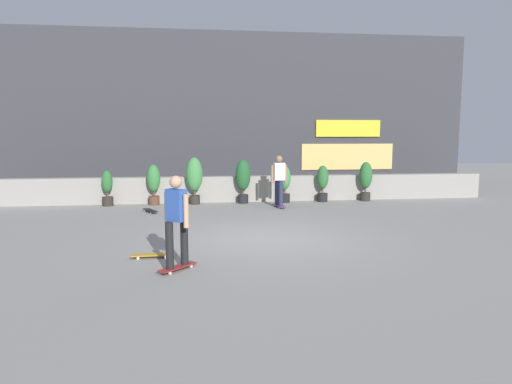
# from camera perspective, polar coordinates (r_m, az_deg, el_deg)

# --- Properties ---
(ground_plane) EXTENTS (48.00, 48.00, 0.00)m
(ground_plane) POSITION_cam_1_polar(r_m,az_deg,el_deg) (10.96, 1.03, -5.66)
(ground_plane) COLOR gray
(planter_wall) EXTENTS (18.00, 0.40, 0.90)m
(planter_wall) POSITION_cam_1_polar(r_m,az_deg,el_deg) (16.76, -2.01, 0.39)
(planter_wall) COLOR gray
(planter_wall) RESTS_ON ground
(building_backdrop) EXTENTS (20.00, 2.08, 6.50)m
(building_backdrop) POSITION_cam_1_polar(r_m,az_deg,el_deg) (20.64, -3.11, 9.46)
(building_backdrop) COLOR #38383D
(building_backdrop) RESTS_ON ground
(potted_plant_0) EXTENTS (0.36, 0.36, 1.18)m
(potted_plant_0) POSITION_cam_1_polar(r_m,az_deg,el_deg) (16.47, -17.49, 0.54)
(potted_plant_0) COLOR #2D2823
(potted_plant_0) RESTS_ON ground
(potted_plant_1) EXTENTS (0.45, 0.45, 1.36)m
(potted_plant_1) POSITION_cam_1_polar(r_m,az_deg,el_deg) (16.25, -12.24, 1.17)
(potted_plant_1) COLOR brown
(potted_plant_1) RESTS_ON ground
(potted_plant_2) EXTENTS (0.56, 0.56, 1.60)m
(potted_plant_2) POSITION_cam_1_polar(r_m,az_deg,el_deg) (16.18, -7.44, 1.83)
(potted_plant_2) COLOR #2D2823
(potted_plant_2) RESTS_ON ground
(potted_plant_3) EXTENTS (0.52, 0.52, 1.51)m
(potted_plant_3) POSITION_cam_1_polar(r_m,az_deg,el_deg) (16.27, -1.58, 1.71)
(potted_plant_3) COLOR black
(potted_plant_3) RESTS_ON ground
(potted_plant_4) EXTENTS (0.40, 0.40, 1.28)m
(potted_plant_4) POSITION_cam_1_polar(r_m,az_deg,el_deg) (16.51, 3.49, 1.17)
(potted_plant_4) COLOR black
(potted_plant_4) RESTS_ON ground
(potted_plant_5) EXTENTS (0.41, 0.41, 1.28)m
(potted_plant_5) POSITION_cam_1_polar(r_m,az_deg,el_deg) (16.82, 8.04, 1.23)
(potted_plant_5) COLOR black
(potted_plant_5) RESTS_ON ground
(potted_plant_6) EXTENTS (0.46, 0.46, 1.39)m
(potted_plant_6) POSITION_cam_1_polar(r_m,az_deg,el_deg) (17.30, 13.09, 1.57)
(potted_plant_6) COLOR #2D2823
(potted_plant_6) RESTS_ON ground
(skater_mid_plaza) EXTENTS (0.55, 0.82, 1.70)m
(skater_mid_plaza) POSITION_cam_1_polar(r_m,az_deg,el_deg) (15.34, 2.78, 1.60)
(skater_mid_plaza) COLOR #72338C
(skater_mid_plaza) RESTS_ON ground
(skater_by_wall_right) EXTENTS (0.70, 0.72, 1.70)m
(skater_by_wall_right) POSITION_cam_1_polar(r_m,az_deg,el_deg) (8.41, -9.56, -3.16)
(skater_by_wall_right) COLOR maroon
(skater_by_wall_right) RESTS_ON ground
(skateboard_near_camera) EXTENTS (0.81, 0.23, 0.08)m
(skateboard_near_camera) POSITION_cam_1_polar(r_m,az_deg,el_deg) (9.53, -12.43, -7.41)
(skateboard_near_camera) COLOR #BF8C26
(skateboard_near_camera) RESTS_ON ground
(skateboard_aside) EXTENTS (0.53, 0.81, 0.08)m
(skateboard_aside) POSITION_cam_1_polar(r_m,az_deg,el_deg) (14.85, -12.64, -2.17)
(skateboard_aside) COLOR black
(skateboard_aside) RESTS_ON ground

